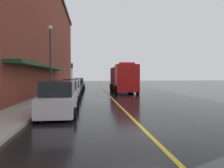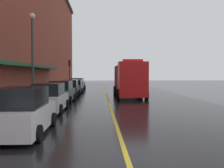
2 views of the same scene
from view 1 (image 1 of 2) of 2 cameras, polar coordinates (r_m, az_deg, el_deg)
The scene contains 15 objects.
ground_plane at distance 34.05m, azimuth -2.35°, elevation -1.46°, with size 112.00×112.00×0.00m, color black.
sidewalk_left at distance 34.20m, azimuth -12.78°, elevation -1.37°, with size 2.40×70.00×0.15m, color #ADA8A0.
lane_center_stripe at distance 34.05m, azimuth -2.35°, elevation -1.45°, with size 0.16×70.00×0.01m, color gold.
brick_building_left at distance 35.57m, azimuth -26.18°, elevation 12.47°, with size 14.60×64.00×17.29m.
parked_car_0 at distance 12.35m, azimuth -13.69°, elevation -3.99°, with size 2.04×4.54×1.90m.
parked_car_1 at distance 18.41m, azimuth -11.54°, elevation -2.03°, with size 2.07×4.37×1.82m.
parked_car_2 at distance 23.80m, azimuth -10.32°, elevation -1.05°, with size 2.08×4.44×1.83m.
parked_car_3 at distance 29.22m, azimuth -9.45°, elevation -0.48°, with size 2.05×4.38×1.78m.
parked_car_4 at distance 34.76m, azimuth -8.89°, elevation -0.12°, with size 2.15×4.59×1.65m.
parked_car_5 at distance 40.27m, azimuth -8.68°, elevation 0.26°, with size 2.18×4.64×1.75m.
fire_truck at distance 28.53m, azimuth 2.93°, elevation 1.40°, with size 2.97×8.12×3.74m.
parking_meter_0 at distance 17.99m, azimuth -16.10°, elevation -1.50°, with size 0.14×0.18×1.33m.
parking_meter_1 at distance 40.90m, azimuth -10.49°, elevation 0.62°, with size 0.14×0.18×1.33m.
street_lamp_left at distance 22.41m, azimuth -15.79°, elevation 7.78°, with size 0.44×0.44×6.94m.
traffic_light_near at distance 40.97m, azimuth -10.42°, elevation 3.55°, with size 0.38×0.36×4.30m.
Camera 1 is at (-2.23, -8.90, 2.21)m, focal length 34.98 mm.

